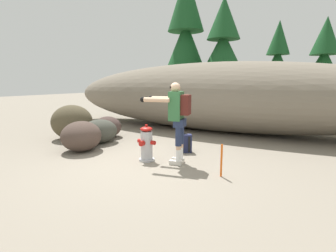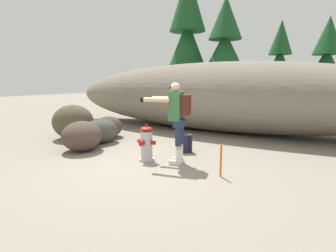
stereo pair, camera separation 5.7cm
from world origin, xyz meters
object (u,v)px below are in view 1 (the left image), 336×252
at_px(spare_backpack, 185,143).
at_px(boulder_mid, 81,136).
at_px(survey_stake, 221,161).
at_px(boulder_small, 72,122).
at_px(fire_hydrant, 147,144).
at_px(boulder_outlier, 108,127).
at_px(boulder_large, 99,131).
at_px(utility_worker, 176,113).

xyz_separation_m(spare_backpack, boulder_mid, (-2.27, -1.18, 0.16)).
distance_m(boulder_mid, survey_stake, 3.57).
height_order(boulder_small, survey_stake, boulder_small).
height_order(fire_hydrant, boulder_outlier, fire_hydrant).
xyz_separation_m(boulder_large, boulder_small, (-1.08, -0.01, 0.18)).
bearing_deg(boulder_large, boulder_outlier, 116.61).
bearing_deg(utility_worker, spare_backpack, -87.80).
xyz_separation_m(boulder_small, boulder_outlier, (0.71, 0.74, -0.19)).
distance_m(boulder_large, boulder_mid, 0.86).
height_order(spare_backpack, survey_stake, survey_stake).
relative_size(boulder_mid, boulder_small, 0.84).
relative_size(boulder_mid, survey_stake, 1.70).
xyz_separation_m(fire_hydrant, boulder_small, (-3.15, 0.68, 0.14)).
bearing_deg(boulder_mid, boulder_small, 147.72).
bearing_deg(survey_stake, spare_backpack, 138.14).
bearing_deg(spare_backpack, boulder_small, 61.82).
height_order(spare_backpack, boulder_large, boulder_large).
distance_m(fire_hydrant, boulder_large, 2.18).
xyz_separation_m(fire_hydrant, boulder_large, (-2.07, 0.69, -0.03)).
bearing_deg(boulder_mid, boulder_large, 104.86).
xyz_separation_m(spare_backpack, boulder_small, (-3.57, -0.36, 0.29)).
relative_size(spare_backpack, boulder_small, 0.39).
relative_size(fire_hydrant, boulder_large, 0.78).
bearing_deg(boulder_mid, spare_backpack, 27.42).
height_order(utility_worker, boulder_outlier, utility_worker).
distance_m(boulder_mid, boulder_outlier, 1.67).
bearing_deg(boulder_mid, fire_hydrant, 4.44).
bearing_deg(fire_hydrant, boulder_large, 161.55).
xyz_separation_m(boulder_small, survey_stake, (4.86, -0.80, -0.21)).
distance_m(utility_worker, boulder_small, 3.88).
height_order(boulder_mid, boulder_outlier, boulder_mid).
xyz_separation_m(utility_worker, spare_backpack, (-0.23, 0.89, -0.85)).
distance_m(boulder_mid, boulder_small, 1.54).
bearing_deg(boulder_small, utility_worker, -7.95).
relative_size(boulder_small, survey_stake, 2.02).
bearing_deg(boulder_outlier, boulder_small, -133.85).
height_order(boulder_large, boulder_outlier, boulder_large).
xyz_separation_m(boulder_mid, boulder_small, (-1.30, 0.82, 0.14)).
bearing_deg(boulder_outlier, utility_worker, -22.39).
height_order(boulder_large, survey_stake, boulder_large).
bearing_deg(fire_hydrant, spare_backpack, 67.78).
distance_m(utility_worker, boulder_mid, 2.61).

